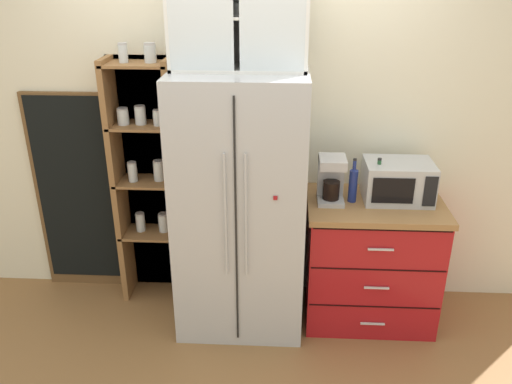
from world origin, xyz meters
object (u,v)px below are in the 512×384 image
object	(u,v)px
refrigerator	(241,204)
coffee_maker	(331,179)
mug_sage	(376,194)
microwave	(398,181)
chalkboard_menu	(76,194)
bottle_green	(377,182)
bottle_cobalt	(353,183)
mug_charcoal	(377,197)

from	to	relation	value
refrigerator	coffee_maker	bearing A→B (deg)	5.76
mug_sage	microwave	bearing A→B (deg)	14.29
chalkboard_menu	mug_sage	bearing A→B (deg)	-7.03
chalkboard_menu	coffee_maker	bearing A→B (deg)	-8.39
microwave	chalkboard_menu	xyz separation A→B (m)	(-2.27, 0.23, -0.25)
microwave	bottle_green	bearing A→B (deg)	-165.27
refrigerator	bottle_cobalt	bearing A→B (deg)	4.19
coffee_maker	bottle_green	xyz separation A→B (m)	(0.30, 0.01, -0.02)
mug_sage	bottle_green	xyz separation A→B (m)	(-0.00, -0.00, 0.09)
coffee_maker	bottle_green	world-z (taller)	coffee_maker
bottle_green	chalkboard_menu	bearing A→B (deg)	172.93
coffee_maker	mug_charcoal	bearing A→B (deg)	-5.22
refrigerator	coffee_maker	size ratio (longest dim) A/B	5.64
bottle_green	microwave	bearing A→B (deg)	14.73
mug_sage	coffee_maker	bearing A→B (deg)	-178.65
bottle_green	chalkboard_menu	distance (m)	2.16
refrigerator	chalkboard_menu	xyz separation A→B (m)	(-1.24, 0.33, -0.11)
refrigerator	coffee_maker	distance (m)	0.61
coffee_maker	mug_sage	xyz separation A→B (m)	(0.30, 0.01, -0.11)
coffee_maker	chalkboard_menu	bearing A→B (deg)	171.61
refrigerator	microwave	size ratio (longest dim) A/B	3.97
microwave	bottle_green	size ratio (longest dim) A/B	1.47
bottle_green	coffee_maker	bearing A→B (deg)	-178.93
coffee_maker	bottle_green	distance (m)	0.30
bottle_cobalt	bottle_green	bearing A→B (deg)	4.12
bottle_green	chalkboard_menu	xyz separation A→B (m)	(-2.13, 0.26, -0.25)
mug_charcoal	mug_sage	world-z (taller)	mug_sage
mug_charcoal	chalkboard_menu	world-z (taller)	chalkboard_menu
mug_sage	bottle_green	bearing A→B (deg)	-136.45
chalkboard_menu	microwave	bearing A→B (deg)	-5.74
mug_charcoal	bottle_green	size ratio (longest dim) A/B	0.38
microwave	mug_charcoal	size ratio (longest dim) A/B	3.87
mug_charcoal	bottle_green	world-z (taller)	bottle_green
mug_sage	bottle_cobalt	bearing A→B (deg)	-175.37
microwave	chalkboard_menu	world-z (taller)	chalkboard_menu
mug_charcoal	bottle_cobalt	xyz separation A→B (m)	(-0.16, 0.02, 0.09)
microwave	bottle_green	world-z (taller)	bottle_green
microwave	bottle_cobalt	distance (m)	0.30
refrigerator	microwave	distance (m)	1.04
bottle_green	bottle_cobalt	size ratio (longest dim) A/B	1.01
refrigerator	bottle_cobalt	xyz separation A→B (m)	(0.73, 0.05, 0.15)
coffee_maker	mug_sage	size ratio (longest dim) A/B	2.56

